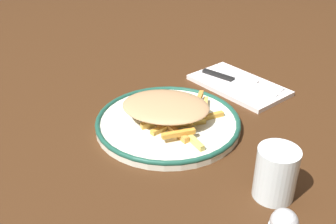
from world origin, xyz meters
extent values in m
plane|color=#3E2411|center=(0.00, 0.00, 0.00)|extent=(2.60, 2.60, 0.00)
cylinder|color=silver|center=(0.00, 0.00, 0.01)|extent=(0.30, 0.30, 0.01)
torus|color=#1C4E3E|center=(0.00, 0.00, 0.01)|extent=(0.30, 0.30, 0.01)
cube|color=gold|center=(-0.02, -0.04, 0.02)|extent=(0.09, 0.04, 0.01)
cube|color=#F2B261|center=(-0.01, 0.00, 0.02)|extent=(0.02, 0.07, 0.01)
cube|color=#C58D3B|center=(0.01, -0.03, 0.02)|extent=(0.04, 0.07, 0.01)
cube|color=#E0A84F|center=(-0.09, 0.02, 0.02)|extent=(0.05, 0.05, 0.01)
cube|color=gold|center=(0.03, 0.07, 0.03)|extent=(0.06, 0.04, 0.01)
cube|color=#E6B059|center=(-0.02, 0.01, 0.02)|extent=(0.01, 0.07, 0.01)
cube|color=#DFC766|center=(-0.03, 0.01, 0.03)|extent=(0.06, 0.07, 0.01)
cube|color=gold|center=(0.02, 0.00, 0.02)|extent=(0.08, 0.04, 0.01)
cube|color=#CB8C42|center=(0.00, 0.01, 0.02)|extent=(0.09, 0.02, 0.01)
cube|color=#D08A3C|center=(0.02, 0.04, 0.02)|extent=(0.02, 0.09, 0.01)
cube|color=gold|center=(-0.06, -0.05, 0.02)|extent=(0.07, 0.05, 0.01)
cube|color=orange|center=(-0.02, 0.03, 0.02)|extent=(0.07, 0.03, 0.01)
cube|color=#E0B452|center=(0.00, 0.00, 0.02)|extent=(0.08, 0.03, 0.01)
cube|color=gold|center=(0.00, 0.00, 0.03)|extent=(0.02, 0.09, 0.01)
cube|color=#E4B454|center=(-0.04, 0.02, 0.04)|extent=(0.08, 0.05, 0.01)
cube|color=orange|center=(-0.08, 0.01, 0.03)|extent=(0.08, 0.06, 0.01)
cube|color=gold|center=(0.00, 0.01, 0.02)|extent=(0.05, 0.08, 0.01)
cube|color=gold|center=(-0.06, 0.05, 0.02)|extent=(0.08, 0.04, 0.01)
cube|color=gold|center=(-0.02, -0.04, 0.02)|extent=(0.03, 0.07, 0.01)
cube|color=gold|center=(-0.01, 0.04, 0.02)|extent=(0.09, 0.05, 0.01)
cube|color=#D4B856|center=(0.02, 0.09, 0.02)|extent=(0.03, 0.07, 0.01)
cube|color=gold|center=(0.01, 0.02, 0.02)|extent=(0.09, 0.01, 0.01)
cube|color=gold|center=(-0.05, 0.00, 0.02)|extent=(0.02, 0.06, 0.01)
ellipsoid|color=tan|center=(0.00, -0.01, 0.05)|extent=(0.22, 0.23, 0.02)
cube|color=#2D6F31|center=(-0.02, -0.06, 0.05)|extent=(0.00, 0.00, 0.00)
cube|color=#2E7434|center=(-0.03, -0.06, 0.05)|extent=(0.00, 0.00, 0.00)
cube|color=#2C5835|center=(0.03, -0.03, 0.05)|extent=(0.00, 0.00, 0.00)
cube|color=#3B7435|center=(-0.06, 0.00, 0.05)|extent=(0.00, 0.00, 0.00)
cube|color=#2D612E|center=(0.02, 0.00, 0.05)|extent=(0.00, 0.00, 0.00)
cube|color=#20712E|center=(0.01, -0.04, 0.05)|extent=(0.00, 0.00, 0.00)
cube|color=silver|center=(-0.25, -0.02, 0.01)|extent=(0.14, 0.24, 0.01)
cube|color=silver|center=(-0.28, -0.04, 0.01)|extent=(0.03, 0.11, 0.01)
cube|color=silver|center=(-0.29, 0.06, 0.01)|extent=(0.03, 0.05, 0.00)
cube|color=black|center=(-0.24, -0.08, 0.02)|extent=(0.03, 0.09, 0.01)
cube|color=silver|center=(-0.26, 0.03, 0.01)|extent=(0.03, 0.12, 0.00)
cylinder|color=silver|center=(0.02, 0.27, 0.04)|extent=(0.07, 0.07, 0.09)
sphere|color=#B7BABF|center=(0.12, 0.35, 0.07)|extent=(0.04, 0.04, 0.04)
camera|label=1|loc=(0.48, 0.52, 0.45)|focal=42.92mm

